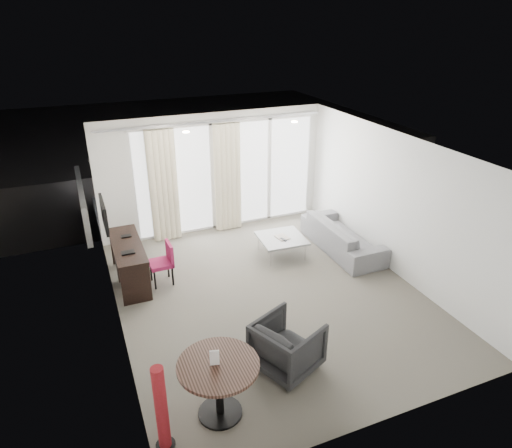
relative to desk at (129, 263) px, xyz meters
name	(u,v)px	position (x,y,z in m)	size (l,w,h in m)	color
floor	(269,294)	(2.15, -1.37, -0.38)	(5.00, 6.00, 0.00)	#575247
ceiling	(271,149)	(2.15, -1.37, 2.22)	(5.00, 6.00, 0.00)	white
wall_left	(111,256)	(-0.35, -1.37, 0.92)	(0.00, 6.00, 2.60)	silver
wall_right	(396,205)	(4.65, -1.37, 0.92)	(0.00, 6.00, 2.60)	silver
wall_front	(384,338)	(2.15, -4.37, 0.92)	(5.00, 0.00, 2.60)	silver
window_panel	(227,175)	(2.45, 1.61, 0.82)	(4.00, 0.02, 2.38)	white
window_frame	(228,176)	(2.45, 1.60, 0.82)	(4.10, 0.06, 2.44)	white
curtain_left	(164,187)	(1.00, 1.45, 0.82)	(0.60, 0.20, 2.38)	beige
curtain_right	(228,178)	(2.40, 1.45, 0.82)	(0.60, 0.20, 2.38)	beige
curtain_track	(215,121)	(2.15, 1.45, 2.07)	(4.80, 0.04, 0.04)	#B2B2B7
downlight_a	(186,132)	(1.25, 0.23, 2.21)	(0.12, 0.12, 0.02)	#FFE0B2
downlight_b	(294,122)	(3.35, 0.23, 2.21)	(0.12, 0.12, 0.02)	#FFE0B2
desk	(129,263)	(0.00, 0.00, 0.00)	(0.50, 1.61, 0.75)	black
tv	(104,214)	(-0.30, 0.08, 0.97)	(0.05, 0.80, 0.50)	black
desk_chair	(161,264)	(0.51, -0.28, 0.01)	(0.43, 0.40, 0.78)	#9C1B49
round_table	(219,389)	(0.54, -3.52, 0.01)	(0.98, 0.98, 0.78)	#3C251C
menu_card	(215,369)	(0.51, -3.51, 0.34)	(0.11, 0.02, 0.20)	white
red_lamp	(161,409)	(-0.18, -3.72, 0.19)	(0.23, 0.23, 1.14)	maroon
tub_armchair	(287,345)	(1.65, -3.10, -0.01)	(0.79, 0.81, 0.74)	black
coffee_table	(281,246)	(2.96, -0.16, -0.18)	(0.88, 0.88, 0.40)	gray
remote	(283,242)	(2.94, -0.27, -0.02)	(0.05, 0.15, 0.02)	black
magazine	(282,239)	(2.97, -0.17, -0.02)	(0.20, 0.26, 0.01)	gray
sofa	(342,236)	(4.22, -0.41, -0.07)	(2.11, 0.83, 0.62)	slate
terrace_slab	(210,204)	(2.45, 3.13, -0.44)	(5.60, 3.00, 0.12)	#4D4D50
rattan_chair_a	(220,181)	(2.82, 3.35, 0.07)	(0.61, 0.61, 0.89)	brown
rattan_chair_b	(277,177)	(4.41, 3.18, 0.01)	(0.53, 0.53, 0.77)	brown
rattan_table	(264,187)	(3.93, 3.01, -0.13)	(0.49, 0.49, 0.49)	brown
balustrade	(194,167)	(2.45, 4.58, 0.12)	(5.50, 0.06, 1.05)	#B2B2B7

